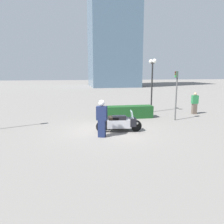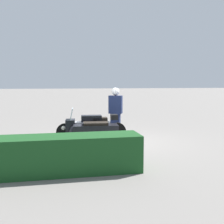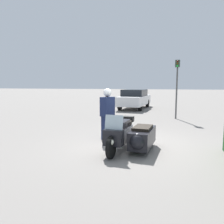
{
  "view_description": "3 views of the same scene",
  "coord_description": "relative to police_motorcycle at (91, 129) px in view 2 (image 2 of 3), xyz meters",
  "views": [
    {
      "loc": [
        -1.86,
        -11.38,
        3.14
      ],
      "look_at": [
        0.12,
        -0.84,
        1.19
      ],
      "focal_mm": 35.0,
      "sensor_mm": 36.0,
      "label": 1
    },
    {
      "loc": [
        1.83,
        9.35,
        2.04
      ],
      "look_at": [
        -0.12,
        -0.22,
        1.0
      ],
      "focal_mm": 45.0,
      "sensor_mm": 36.0,
      "label": 2
    },
    {
      "loc": [
        6.97,
        1.03,
        1.98
      ],
      "look_at": [
        -0.0,
        -0.78,
        1.06
      ],
      "focal_mm": 35.0,
      "sensor_mm": 36.0,
      "label": 3
    }
  ],
  "objects": [
    {
      "name": "police_motorcycle",
      "position": [
        0.0,
        0.0,
        0.0
      ],
      "size": [
        2.45,
        1.33,
        1.14
      ],
      "rotation": [
        0.0,
        0.0,
        -0.09
      ],
      "color": "black",
      "rests_on": "ground"
    },
    {
      "name": "ground_plane",
      "position": [
        -0.66,
        -0.01,
        -0.45
      ],
      "size": [
        160.0,
        160.0,
        0.0
      ],
      "primitive_type": "plane",
      "color": "slate"
    },
    {
      "name": "officer_rider",
      "position": [
        -1.09,
        -1.06,
        0.51
      ],
      "size": [
        0.58,
        0.47,
        1.83
      ],
      "rotation": [
        0.0,
        0.0,
        -1.95
      ],
      "color": "#192347",
      "rests_on": "ground"
    },
    {
      "name": "hedge_bush_curbside",
      "position": [
        1.15,
        3.08,
        -0.03
      ],
      "size": [
        3.78,
        0.85,
        0.84
      ],
      "primitive_type": "cube",
      "color": "#19471E",
      "rests_on": "ground"
    }
  ]
}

